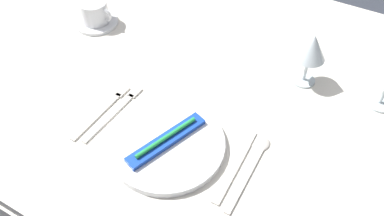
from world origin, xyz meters
The scene contains 11 objects.
ground_plane centered at (0.00, 0.00, 0.00)m, with size 6.00×6.00×0.00m, color #383D47.
dining_table centered at (0.00, 0.00, 0.66)m, with size 1.80×1.11×0.74m.
dinner_plate centered at (0.03, -0.26, 0.75)m, with size 0.27×0.27×0.02m, color white.
toothbrush_package centered at (0.03, -0.26, 0.77)m, with size 0.10×0.21×0.02m.
fork_outer centered at (-0.14, -0.23, 0.74)m, with size 0.03×0.22×0.00m.
fork_inner centered at (-0.17, -0.24, 0.74)m, with size 0.02×0.21×0.00m.
dinner_knife centered at (0.19, -0.23, 0.74)m, with size 0.02×0.22×0.00m.
spoon_soup centered at (0.22, -0.20, 0.74)m, with size 0.03×0.22×0.01m.
saucer_left centered at (-0.42, 0.05, 0.74)m, with size 0.14×0.14×0.01m, color white.
coffee_cup_left centered at (-0.42, 0.05, 0.78)m, with size 0.11×0.09×0.07m.
wine_glass_left centered at (0.23, 0.12, 0.85)m, with size 0.08×0.08×0.15m.
Camera 1 is at (0.35, -0.71, 1.48)m, focal length 36.97 mm.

